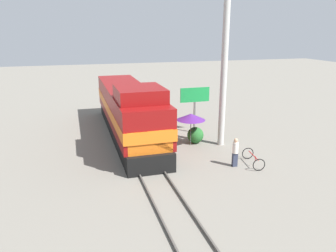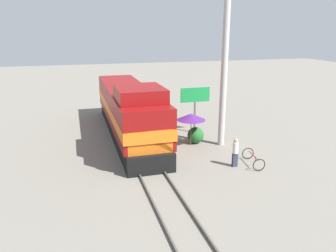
{
  "view_description": "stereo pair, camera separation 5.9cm",
  "coord_description": "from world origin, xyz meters",
  "views": [
    {
      "loc": [
        -3.9,
        -19.57,
        7.88
      ],
      "look_at": [
        1.2,
        -2.17,
        2.52
      ],
      "focal_mm": 35.0,
      "sensor_mm": 36.0,
      "label": 1
    },
    {
      "loc": [
        -3.84,
        -19.59,
        7.88
      ],
      "look_at": [
        1.2,
        -2.17,
        2.52
      ],
      "focal_mm": 35.0,
      "sensor_mm": 36.0,
      "label": 2
    }
  ],
  "objects": [
    {
      "name": "vendor_umbrella",
      "position": [
        3.77,
        0.97,
        2.08
      ],
      "size": [
        2.0,
        2.0,
        2.3
      ],
      "color": "#4C4C4C",
      "rests_on": "ground_plane"
    },
    {
      "name": "rail_far",
      "position": [
        0.72,
        0.0,
        0.07
      ],
      "size": [
        0.08,
        32.32,
        0.15
      ],
      "primitive_type": "cube",
      "color": "#4C4742",
      "rests_on": "ground_plane"
    },
    {
      "name": "shrub_cluster",
      "position": [
        4.28,
        1.33,
        0.59
      ],
      "size": [
        1.18,
        1.18,
        1.18
      ],
      "primitive_type": "sphere",
      "color": "#236028",
      "rests_on": "ground_plane"
    },
    {
      "name": "rail_near",
      "position": [
        -0.72,
        0.0,
        0.07
      ],
      "size": [
        0.08,
        32.32,
        0.15
      ],
      "primitive_type": "cube",
      "color": "#4C4742",
      "rests_on": "ground_plane"
    },
    {
      "name": "utility_pole",
      "position": [
        5.89,
        0.51,
        5.85
      ],
      "size": [
        1.8,
        0.44,
        11.6
      ],
      "color": "#B2B2AD",
      "rests_on": "ground_plane"
    },
    {
      "name": "person_bystander",
      "position": [
        5.02,
        -3.29,
        0.96
      ],
      "size": [
        0.34,
        0.34,
        1.77
      ],
      "color": "#2D3347",
      "rests_on": "ground_plane"
    },
    {
      "name": "ground_plane",
      "position": [
        0.0,
        0.0,
        0.0
      ],
      "size": [
        120.0,
        120.0,
        0.0
      ],
      "primitive_type": "plane",
      "color": "slate"
    },
    {
      "name": "locomotive",
      "position": [
        0.0,
        4.18,
        1.97
      ],
      "size": [
        3.09,
        15.52,
        4.5
      ],
      "color": "black",
      "rests_on": "ground_plane"
    },
    {
      "name": "billboard_sign",
      "position": [
        5.08,
        3.7,
        2.78
      ],
      "size": [
        2.36,
        0.12,
        3.6
      ],
      "color": "#595959",
      "rests_on": "ground_plane"
    },
    {
      "name": "bicycle",
      "position": [
        6.21,
        -3.38,
        0.38
      ],
      "size": [
        1.04,
        1.98,
        0.75
      ],
      "rotation": [
        0.0,
        0.0,
        -0.16
      ],
      "color": "black",
      "rests_on": "ground_plane"
    }
  ]
}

